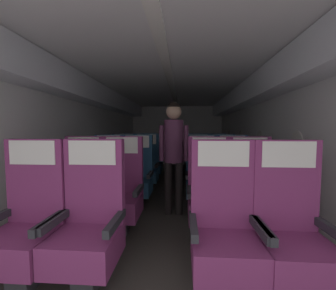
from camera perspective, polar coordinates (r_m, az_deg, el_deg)
name	(u,v)px	position (r m, az deg, el deg)	size (l,w,h in m)	color
ground	(171,196)	(4.14, 0.82, -13.78)	(3.53, 7.94, 0.02)	#3D3833
fuselage_shell	(172,114)	(4.22, 1.06, 8.47)	(3.41, 7.59, 2.19)	silver
seat_a_left_window	(27,225)	(2.13, -33.88, -17.59)	(0.52, 0.48, 1.18)	#38383D
seat_a_left_aisle	(89,226)	(1.90, -20.66, -19.81)	(0.52, 0.48, 1.18)	#38383D
seat_a_right_aisle	(292,233)	(1.91, 30.56, -20.00)	(0.52, 0.48, 1.18)	#38383D
seat_a_right_window	(224,231)	(1.77, 15.02, -21.54)	(0.52, 0.48, 1.18)	#38383D
seat_b_left_window	(82,192)	(2.84, -22.43, -11.83)	(0.52, 0.48, 1.18)	#38383D
seat_b_left_aisle	(121,193)	(2.68, -12.76, -12.61)	(0.52, 0.48, 1.18)	#38383D
seat_b_right_aisle	(251,196)	(2.69, 21.65, -12.73)	(0.52, 0.48, 1.18)	#38383D
seat_b_right_window	(209,195)	(2.58, 11.17, -13.26)	(0.52, 0.48, 1.18)	#38383D
seat_c_left_window	(107,176)	(3.66, -16.15, -8.16)	(0.52, 0.48, 1.18)	#38383D
seat_c_left_aisle	(136,177)	(3.50, -8.57, -8.62)	(0.52, 0.48, 1.18)	#38383D
seat_c_right_aisle	(233,178)	(3.53, 17.19, -8.65)	(0.52, 0.48, 1.18)	#38383D
seat_c_right_window	(202,178)	(3.43, 9.17, -8.87)	(0.52, 0.48, 1.18)	#38383D
seat_d_left_window	(123,167)	(4.49, -12.19, -5.87)	(0.52, 0.48, 1.18)	#38383D
seat_d_left_aisle	(146,167)	(4.36, -5.97, -6.09)	(0.52, 0.48, 1.18)	#38383D
seat_d_right_aisle	(223,168)	(4.37, 14.72, -6.17)	(0.52, 0.48, 1.18)	#38383D
seat_d_right_window	(198,168)	(4.32, 8.17, -6.20)	(0.52, 0.48, 1.18)	#38383D
seat_e_left_window	(133,161)	(5.31, -9.49, -4.31)	(0.52, 0.48, 1.18)	#38383D
seat_e_left_aisle	(152,161)	(5.23, -4.28, -4.40)	(0.52, 0.48, 1.18)	#38383D
seat_e_right_aisle	(216,162)	(5.24, 12.89, -4.46)	(0.52, 0.48, 1.18)	#38383D
seat_e_right_window	(195,162)	(5.20, 7.43, -4.47)	(0.52, 0.48, 1.18)	#38383D
flight_attendant	(174,145)	(3.08, 1.57, -0.09)	(0.43, 0.28, 1.66)	black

